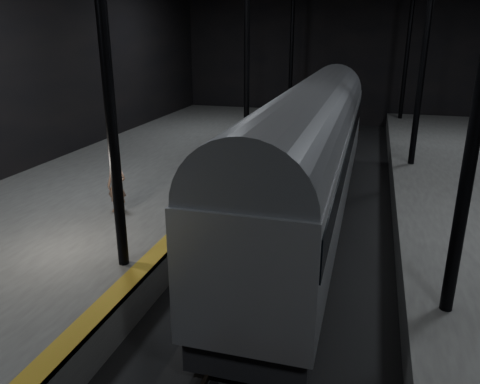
% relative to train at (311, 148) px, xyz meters
% --- Properties ---
extents(ground, '(44.00, 44.00, 0.00)m').
position_rel_train_xyz_m(ground, '(0.00, -2.55, -2.74)').
color(ground, black).
rests_on(ground, ground).
extents(platform_left, '(9.00, 43.80, 1.00)m').
position_rel_train_xyz_m(platform_left, '(-7.50, -2.55, -2.24)').
color(platform_left, '#4A4A48').
rests_on(platform_left, ground).
extents(tactile_strip, '(0.50, 43.80, 0.01)m').
position_rel_train_xyz_m(tactile_strip, '(-3.25, -2.55, -1.73)').
color(tactile_strip, olive).
rests_on(tactile_strip, platform_left).
extents(track, '(2.40, 43.00, 0.24)m').
position_rel_train_xyz_m(track, '(0.00, -2.55, -2.67)').
color(track, '#3F3328').
rests_on(track, ground).
extents(train, '(2.75, 18.35, 4.91)m').
position_rel_train_xyz_m(train, '(0.00, 0.00, 0.00)').
color(train, '#A8ABB0').
rests_on(train, ground).
extents(woman, '(0.66, 0.44, 1.78)m').
position_rel_train_xyz_m(woman, '(-5.75, -3.35, -0.85)').
color(woman, '#A27A63').
rests_on(woman, platform_left).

